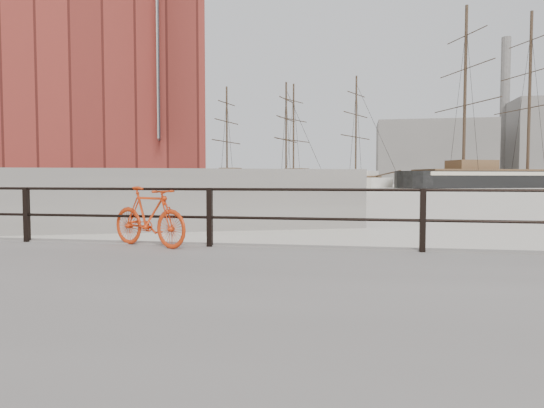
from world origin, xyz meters
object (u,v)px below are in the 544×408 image
at_px(schooner_left, 256,188).
at_px(workboat_far, 87,191).
at_px(schooner_mid, 323,187).
at_px(workboat_near, 35,195).
at_px(barque_black, 527,188).
at_px(bicycle, 149,217).

bearing_deg(schooner_left, workboat_far, -114.90).
bearing_deg(schooner_mid, workboat_near, -91.43).
relative_size(barque_black, schooner_mid, 1.89).
relative_size(bicycle, schooner_left, 0.07).
relative_size(barque_black, schooner_left, 2.28).
distance_m(bicycle, schooner_left, 73.22).
bearing_deg(workboat_near, workboat_far, 99.38).
relative_size(schooner_mid, workboat_far, 2.33).
xyz_separation_m(bicycle, barque_black, (31.50, 80.90, -0.86)).
height_order(barque_black, workboat_near, barque_black).
height_order(schooner_mid, workboat_near, schooner_mid).
xyz_separation_m(schooner_left, workboat_far, (-16.81, -23.55, 0.00)).
relative_size(schooner_mid, schooner_left, 1.21).
bearing_deg(schooner_left, workboat_near, -97.50).
height_order(bicycle, workboat_far, workboat_far).
height_order(barque_black, workboat_far, barque_black).
bearing_deg(bicycle, workboat_near, 152.09).
height_order(bicycle, workboat_near, workboat_near).
height_order(workboat_near, workboat_far, same).
distance_m(bicycle, schooner_mid, 82.77).
bearing_deg(bicycle, schooner_mid, 115.56).
xyz_separation_m(schooner_mid, schooner_left, (-10.49, -10.78, 0.00)).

